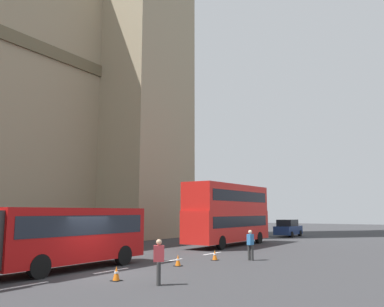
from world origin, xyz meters
The scene contains 9 objects.
ground_plane centered at (0.00, 0.00, 0.00)m, with size 160.00×160.00×0.00m, color #333335.
lane_centre_marking centered at (-1.46, 0.00, 0.01)m, with size 25.20×0.16×0.01m.
double_decker_bus centered at (16.08, 2.00, 2.71)m, with size 10.37×2.54×4.90m.
sedan_lead centered at (30.11, 2.09, 0.91)m, with size 4.40×1.86×1.85m.
traffic_cone_west centered at (-1.04, -2.11, 0.28)m, with size 0.36×0.36×0.58m.
traffic_cone_middle centered at (3.82, -1.66, 0.28)m, with size 0.36×0.36×0.58m.
traffic_cone_east centered at (6.95, -1.99, 0.28)m, with size 0.36×0.36×0.58m.
pedestrian_near_cones centered at (-0.84, -4.08, 0.91)m, with size 0.44×0.46×1.69m.
pedestrian_by_kerb centered at (8.03, -3.70, 0.91)m, with size 0.42×0.36×1.69m.
Camera 1 is at (-12.93, -13.59, 2.73)m, focal length 37.01 mm.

